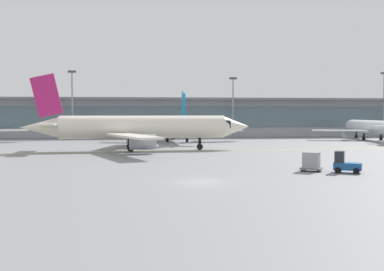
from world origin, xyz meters
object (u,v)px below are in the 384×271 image
object	(u,v)px
taxiing_regional_jet	(140,128)
apron_light_mast_1	(72,102)
cargo_dolly_lead	(311,161)
gate_airplane_2	(370,127)
apron_light_mast_3	(384,102)
gate_airplane_1	(176,127)
baggage_tug	(345,164)
apron_light_mast_2	(233,105)

from	to	relation	value
taxiing_regional_jet	apron_light_mast_1	xyz separation A→B (m)	(-14.83, 35.26, 4.86)
cargo_dolly_lead	gate_airplane_2	bearing A→B (deg)	87.24
apron_light_mast_1	apron_light_mast_3	size ratio (longest dim) A/B	0.96
apron_light_mast_3	gate_airplane_1	bearing A→B (deg)	-163.45
cargo_dolly_lead	baggage_tug	bearing A→B (deg)	-0.00
gate_airplane_1	apron_light_mast_1	world-z (taller)	apron_light_mast_1
taxiing_regional_jet	apron_light_mast_1	world-z (taller)	apron_light_mast_1
cargo_dolly_lead	apron_light_mast_3	world-z (taller)	apron_light_mast_3
apron_light_mast_3	gate_airplane_2	bearing A→B (deg)	-127.38
gate_airplane_1	baggage_tug	world-z (taller)	gate_airplane_1
cargo_dolly_lead	apron_light_mast_3	bearing A→B (deg)	86.14
apron_light_mast_2	taxiing_regional_jet	bearing A→B (deg)	-120.96
gate_airplane_2	apron_light_mast_1	bearing A→B (deg)	83.72
gate_airplane_1	apron_light_mast_1	xyz separation A→B (m)	(-22.45, 13.02, 5.46)
gate_airplane_2	apron_light_mast_3	distance (m)	19.29
gate_airplane_2	apron_light_mast_3	world-z (taller)	apron_light_mast_3
gate_airplane_2	apron_light_mast_3	size ratio (longest dim) A/B	1.75
cargo_dolly_lead	apron_light_mast_3	xyz separation A→B (m)	(44.68, 67.12, 7.71)
gate_airplane_2	baggage_tug	size ratio (longest dim) A/B	9.57
cargo_dolly_lead	apron_light_mast_3	size ratio (longest dim) A/B	0.16
gate_airplane_2	taxiing_regional_jet	bearing A→B (deg)	119.05
gate_airplane_1	taxiing_regional_jet	world-z (taller)	taxiing_regional_jet
apron_light_mast_2	gate_airplane_2	bearing A→B (deg)	-27.23
apron_light_mast_1	apron_light_mast_2	xyz separation A→B (m)	(37.50, 2.54, -0.50)
gate_airplane_1	apron_light_mast_2	bearing A→B (deg)	-45.03
apron_light_mast_1	apron_light_mast_2	bearing A→B (deg)	3.87
apron_light_mast_3	cargo_dolly_lead	bearing A→B (deg)	-123.65
gate_airplane_1	taxiing_regional_jet	bearing A→B (deg)	160.10
gate_airplane_1	gate_airplane_2	bearing A→B (deg)	-89.12
gate_airplane_1	cargo_dolly_lead	bearing A→B (deg)	-170.94
gate_airplane_2	apron_light_mast_2	bearing A→B (deg)	66.63
gate_airplane_1	taxiing_regional_jet	xyz separation A→B (m)	(-7.63, -22.24, 0.60)
baggage_tug	cargo_dolly_lead	world-z (taller)	baggage_tug
gate_airplane_1	apron_light_mast_1	bearing A→B (deg)	58.92
gate_airplane_1	apron_light_mast_3	bearing A→B (deg)	-74.43
cargo_dolly_lead	apron_light_mast_1	size ratio (longest dim) A/B	0.17
gate_airplane_1	apron_light_mast_2	size ratio (longest dim) A/B	2.05
apron_light_mast_1	gate_airplane_2	bearing A→B (deg)	-10.14
baggage_tug	apron_light_mast_2	bearing A→B (deg)	117.14
apron_light_mast_2	apron_light_mast_3	world-z (taller)	apron_light_mast_3
taxiing_regional_jet	apron_light_mast_3	size ratio (longest dim) A/B	2.22
taxiing_regional_jet	apron_light_mast_2	bearing A→B (deg)	56.22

